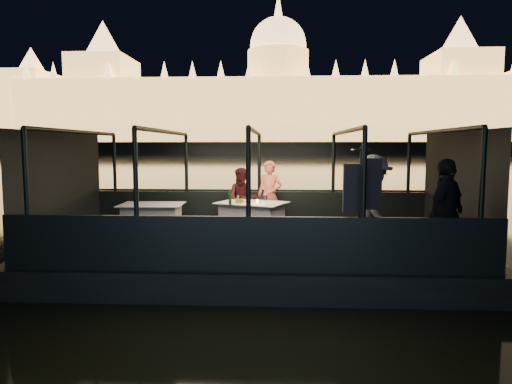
{
  "coord_description": "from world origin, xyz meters",
  "views": [
    {
      "loc": [
        0.48,
        -9.13,
        2.5
      ],
      "look_at": [
        0.0,
        0.4,
        1.55
      ],
      "focal_mm": 32.0,
      "sensor_mm": 36.0,
      "label": 1
    }
  ],
  "objects_px": {
    "person_woman_coral": "(270,199)",
    "person_man_maroon": "(243,199)",
    "wine_bottle": "(230,198)",
    "coat_stand": "(360,214)",
    "dining_table_central": "(252,219)",
    "chair_port_right": "(266,213)",
    "passenger_dark": "(446,217)",
    "dining_table_aft": "(152,219)",
    "passenger_stripe": "(372,212)",
    "chair_port_left": "(250,213)"
  },
  "relations": [
    {
      "from": "dining_table_central",
      "to": "coat_stand",
      "type": "xyz_separation_m",
      "value": [
        1.93,
        -2.6,
        0.51
      ]
    },
    {
      "from": "person_woman_coral",
      "to": "person_man_maroon",
      "type": "xyz_separation_m",
      "value": [
        -0.65,
        0.0,
        0.0
      ]
    },
    {
      "from": "coat_stand",
      "to": "chair_port_right",
      "type": "bearing_deg",
      "value": 118.19
    },
    {
      "from": "chair_port_left",
      "to": "passenger_stripe",
      "type": "xyz_separation_m",
      "value": [
        2.34,
        -2.55,
        0.4
      ]
    },
    {
      "from": "chair_port_left",
      "to": "person_woman_coral",
      "type": "height_order",
      "value": "person_woman_coral"
    },
    {
      "from": "dining_table_aft",
      "to": "chair_port_left",
      "type": "bearing_deg",
      "value": 17.38
    },
    {
      "from": "dining_table_aft",
      "to": "chair_port_right",
      "type": "height_order",
      "value": "chair_port_right"
    },
    {
      "from": "dining_table_aft",
      "to": "person_woman_coral",
      "type": "bearing_deg",
      "value": 18.08
    },
    {
      "from": "dining_table_aft",
      "to": "person_man_maroon",
      "type": "distance_m",
      "value": 2.17
    },
    {
      "from": "dining_table_aft",
      "to": "dining_table_central",
      "type": "bearing_deg",
      "value": 3.37
    },
    {
      "from": "wine_bottle",
      "to": "coat_stand",
      "type": "bearing_deg",
      "value": -42.59
    },
    {
      "from": "person_woman_coral",
      "to": "passenger_stripe",
      "type": "relative_size",
      "value": 0.89
    },
    {
      "from": "dining_table_aft",
      "to": "chair_port_right",
      "type": "xyz_separation_m",
      "value": [
        2.52,
        0.58,
        0.06
      ]
    },
    {
      "from": "person_woman_coral",
      "to": "passenger_dark",
      "type": "xyz_separation_m",
      "value": [
        2.97,
        -3.23,
        0.1
      ]
    },
    {
      "from": "dining_table_central",
      "to": "person_man_maroon",
      "type": "relative_size",
      "value": 0.97
    },
    {
      "from": "passenger_dark",
      "to": "dining_table_central",
      "type": "bearing_deg",
      "value": -82.63
    },
    {
      "from": "chair_port_right",
      "to": "coat_stand",
      "type": "distance_m",
      "value": 3.49
    },
    {
      "from": "dining_table_central",
      "to": "dining_table_aft",
      "type": "bearing_deg",
      "value": -176.63
    },
    {
      "from": "chair_port_right",
      "to": "passenger_stripe",
      "type": "xyz_separation_m",
      "value": [
        1.95,
        -2.46,
        0.4
      ]
    },
    {
      "from": "chair_port_left",
      "to": "coat_stand",
      "type": "relative_size",
      "value": 0.41
    },
    {
      "from": "chair_port_left",
      "to": "passenger_dark",
      "type": "distance_m",
      "value": 4.61
    },
    {
      "from": "chair_port_right",
      "to": "wine_bottle",
      "type": "relative_size",
      "value": 2.81
    },
    {
      "from": "coat_stand",
      "to": "wine_bottle",
      "type": "relative_size",
      "value": 6.73
    },
    {
      "from": "person_woman_coral",
      "to": "passenger_dark",
      "type": "height_order",
      "value": "passenger_dark"
    },
    {
      "from": "chair_port_right",
      "to": "coat_stand",
      "type": "height_order",
      "value": "coat_stand"
    },
    {
      "from": "dining_table_central",
      "to": "chair_port_left",
      "type": "distance_m",
      "value": 0.55
    },
    {
      "from": "passenger_stripe",
      "to": "wine_bottle",
      "type": "distance_m",
      "value": 3.13
    },
    {
      "from": "chair_port_right",
      "to": "person_man_maroon",
      "type": "distance_m",
      "value": 0.69
    },
    {
      "from": "dining_table_central",
      "to": "dining_table_aft",
      "type": "relative_size",
      "value": 1.05
    },
    {
      "from": "dining_table_central",
      "to": "coat_stand",
      "type": "bearing_deg",
      "value": -53.44
    },
    {
      "from": "chair_port_right",
      "to": "passenger_dark",
      "type": "bearing_deg",
      "value": -56.48
    },
    {
      "from": "dining_table_central",
      "to": "dining_table_aft",
      "type": "height_order",
      "value": "dining_table_central"
    },
    {
      "from": "dining_table_central",
      "to": "passenger_stripe",
      "type": "distance_m",
      "value": 3.05
    },
    {
      "from": "chair_port_left",
      "to": "person_man_maroon",
      "type": "height_order",
      "value": "person_man_maroon"
    },
    {
      "from": "passenger_dark",
      "to": "wine_bottle",
      "type": "distance_m",
      "value": 4.33
    },
    {
      "from": "person_woman_coral",
      "to": "wine_bottle",
      "type": "xyz_separation_m",
      "value": [
        -0.82,
        -1.14,
        0.17
      ]
    },
    {
      "from": "dining_table_central",
      "to": "passenger_dark",
      "type": "relative_size",
      "value": 0.8
    },
    {
      "from": "chair_port_right",
      "to": "dining_table_aft",
      "type": "bearing_deg",
      "value": -179.41
    },
    {
      "from": "coat_stand",
      "to": "dining_table_aft",
      "type": "bearing_deg",
      "value": 149.32
    },
    {
      "from": "dining_table_central",
      "to": "person_woman_coral",
      "type": "height_order",
      "value": "person_woman_coral"
    },
    {
      "from": "person_woman_coral",
      "to": "chair_port_left",
      "type": "bearing_deg",
      "value": -141.21
    },
    {
      "from": "dining_table_aft",
      "to": "passenger_stripe",
      "type": "bearing_deg",
      "value": -22.76
    },
    {
      "from": "coat_stand",
      "to": "chair_port_left",
      "type": "bearing_deg",
      "value": 122.72
    },
    {
      "from": "coat_stand",
      "to": "passenger_stripe",
      "type": "distance_m",
      "value": 0.67
    },
    {
      "from": "person_man_maroon",
      "to": "passenger_dark",
      "type": "xyz_separation_m",
      "value": [
        3.61,
        -3.23,
        0.1
      ]
    },
    {
      "from": "passenger_stripe",
      "to": "dining_table_central",
      "type": "bearing_deg",
      "value": 44.16
    },
    {
      "from": "passenger_dark",
      "to": "wine_bottle",
      "type": "bearing_deg",
      "value": -74.65
    },
    {
      "from": "dining_table_central",
      "to": "passenger_stripe",
      "type": "height_order",
      "value": "passenger_stripe"
    },
    {
      "from": "dining_table_central",
      "to": "person_woman_coral",
      "type": "bearing_deg",
      "value": 62.27
    },
    {
      "from": "dining_table_aft",
      "to": "coat_stand",
      "type": "distance_m",
      "value": 4.86
    }
  ]
}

